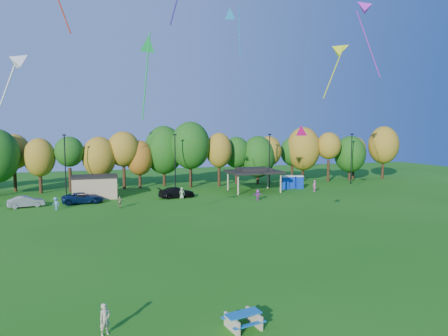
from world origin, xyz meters
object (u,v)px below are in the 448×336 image
object	(u,v)px
kite_flyer	(105,320)
car_d	(177,192)
picnic_table	(243,319)
car_c	(83,198)
porta_potties	(291,182)
car_b	(26,202)

from	to	relation	value
kite_flyer	car_d	bearing A→B (deg)	41.49
picnic_table	car_c	size ratio (longest dim) A/B	0.38
car_c	porta_potties	bearing A→B (deg)	-89.50
kite_flyer	car_b	size ratio (longest dim) A/B	0.36
car_c	car_d	xyz separation A→B (m)	(12.72, 0.79, 0.02)
car_b	car_c	bearing A→B (deg)	-96.74
car_b	car_d	distance (m)	19.49
kite_flyer	porta_potties	bearing A→B (deg)	20.28
porta_potties	kite_flyer	size ratio (longest dim) A/B	2.44
picnic_table	car_c	world-z (taller)	car_c
porta_potties	car_b	world-z (taller)	porta_potties
picnic_table	car_b	bearing A→B (deg)	101.68
kite_flyer	car_d	distance (m)	38.79
porta_potties	car_c	distance (m)	32.81
kite_flyer	car_c	world-z (taller)	kite_flyer
car_c	picnic_table	bearing A→B (deg)	-173.32
car_c	kite_flyer	bearing A→B (deg)	177.26
picnic_table	car_c	xyz separation A→B (m)	(-8.78, 37.88, 0.29)
car_b	car_d	world-z (taller)	car_d
picnic_table	car_c	bearing A→B (deg)	92.10
car_d	kite_flyer	bearing A→B (deg)	157.22
kite_flyer	car_c	xyz separation A→B (m)	(-2.32, 36.58, -0.03)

